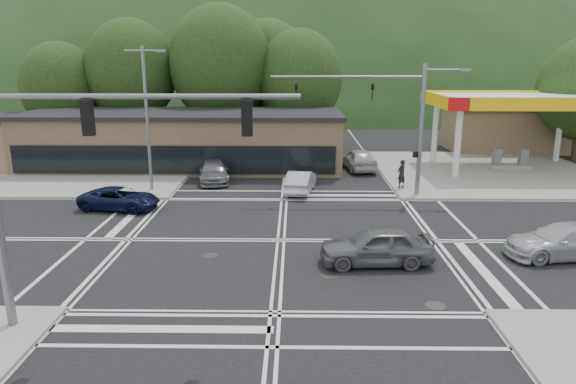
{
  "coord_description": "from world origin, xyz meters",
  "views": [
    {
      "loc": [
        0.66,
        -22.62,
        8.21
      ],
      "look_at": [
        0.28,
        3.6,
        1.4
      ],
      "focal_mm": 32.0,
      "sensor_mm": 36.0,
      "label": 1
    }
  ],
  "objects_px": {
    "car_grey_center": "(376,246)",
    "car_queue_b": "(359,159)",
    "car_queue_a": "(301,181)",
    "car_silver_east": "(564,241)",
    "car_blue_west": "(120,199)",
    "car_northbound": "(214,171)",
    "pedestrian": "(401,174)"
  },
  "relations": [
    {
      "from": "car_grey_center",
      "to": "car_northbound",
      "type": "relative_size",
      "value": 0.96
    },
    {
      "from": "car_blue_west",
      "to": "car_northbound",
      "type": "bearing_deg",
      "value": -21.66
    },
    {
      "from": "car_queue_a",
      "to": "car_grey_center",
      "type": "bearing_deg",
      "value": 113.97
    },
    {
      "from": "car_grey_center",
      "to": "car_queue_b",
      "type": "distance_m",
      "value": 18.71
    },
    {
      "from": "car_blue_west",
      "to": "pedestrian",
      "type": "bearing_deg",
      "value": -64.36
    },
    {
      "from": "car_silver_east",
      "to": "car_queue_a",
      "type": "xyz_separation_m",
      "value": [
        -11.08,
        10.9,
        -0.02
      ]
    },
    {
      "from": "car_grey_center",
      "to": "pedestrian",
      "type": "xyz_separation_m",
      "value": [
        3.5,
        12.48,
        0.27
      ]
    },
    {
      "from": "car_silver_east",
      "to": "car_grey_center",
      "type": "bearing_deg",
      "value": -90.33
    },
    {
      "from": "car_queue_b",
      "to": "car_queue_a",
      "type": "bearing_deg",
      "value": 48.84
    },
    {
      "from": "car_queue_a",
      "to": "car_silver_east",
      "type": "bearing_deg",
      "value": 145.14
    },
    {
      "from": "car_queue_a",
      "to": "car_queue_b",
      "type": "relative_size",
      "value": 0.87
    },
    {
      "from": "car_silver_east",
      "to": "pedestrian",
      "type": "relative_size",
      "value": 2.72
    },
    {
      "from": "car_silver_east",
      "to": "car_blue_west",
      "type": "bearing_deg",
      "value": -114.42
    },
    {
      "from": "car_silver_east",
      "to": "pedestrian",
      "type": "bearing_deg",
      "value": -164.92
    },
    {
      "from": "car_northbound",
      "to": "pedestrian",
      "type": "distance_m",
      "value": 12.66
    },
    {
      "from": "car_silver_east",
      "to": "car_northbound",
      "type": "height_order",
      "value": "car_silver_east"
    },
    {
      "from": "car_queue_a",
      "to": "car_queue_b",
      "type": "bearing_deg",
      "value": -113.51
    },
    {
      "from": "car_queue_a",
      "to": "car_northbound",
      "type": "height_order",
      "value": "car_northbound"
    },
    {
      "from": "car_grey_center",
      "to": "car_queue_b",
      "type": "relative_size",
      "value": 0.96
    },
    {
      "from": "car_blue_west",
      "to": "car_grey_center",
      "type": "relative_size",
      "value": 0.96
    },
    {
      "from": "car_queue_b",
      "to": "pedestrian",
      "type": "distance_m",
      "value": 6.49
    },
    {
      "from": "car_silver_east",
      "to": "car_queue_a",
      "type": "height_order",
      "value": "car_silver_east"
    },
    {
      "from": "car_grey_center",
      "to": "car_silver_east",
      "type": "xyz_separation_m",
      "value": [
        8.08,
        0.87,
        -0.07
      ]
    },
    {
      "from": "car_silver_east",
      "to": "car_queue_b",
      "type": "xyz_separation_m",
      "value": [
        -6.58,
        17.79,
        0.11
      ]
    },
    {
      "from": "car_silver_east",
      "to": "car_queue_a",
      "type": "bearing_deg",
      "value": -140.98
    },
    {
      "from": "pedestrian",
      "to": "car_queue_b",
      "type": "bearing_deg",
      "value": -109.6
    },
    {
      "from": "car_grey_center",
      "to": "car_queue_a",
      "type": "xyz_separation_m",
      "value": [
        -3.0,
        11.77,
        -0.09
      ]
    },
    {
      "from": "car_grey_center",
      "to": "car_queue_a",
      "type": "height_order",
      "value": "car_grey_center"
    },
    {
      "from": "car_grey_center",
      "to": "car_silver_east",
      "type": "bearing_deg",
      "value": 92.91
    },
    {
      "from": "car_queue_a",
      "to": "car_northbound",
      "type": "distance_m",
      "value": 6.64
    },
    {
      "from": "car_grey_center",
      "to": "car_queue_a",
      "type": "bearing_deg",
      "value": -168.91
    },
    {
      "from": "car_grey_center",
      "to": "pedestrian",
      "type": "height_order",
      "value": "pedestrian"
    }
  ]
}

